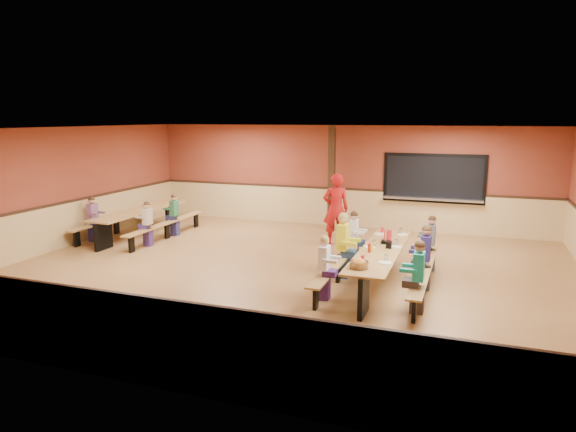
% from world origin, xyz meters
% --- Properties ---
extents(ground, '(12.00, 12.00, 0.00)m').
position_xyz_m(ground, '(0.00, 0.00, 0.00)').
color(ground, brown).
rests_on(ground, ground).
extents(room_envelope, '(12.04, 10.04, 3.02)m').
position_xyz_m(room_envelope, '(0.00, 0.00, 0.69)').
color(room_envelope, brown).
rests_on(room_envelope, ground).
extents(kitchen_pass_through, '(2.78, 0.28, 1.38)m').
position_xyz_m(kitchen_pass_through, '(2.60, 4.96, 1.49)').
color(kitchen_pass_through, black).
rests_on(kitchen_pass_through, ground).
extents(structural_post, '(0.18, 0.18, 3.00)m').
position_xyz_m(structural_post, '(-0.20, 4.40, 1.50)').
color(structural_post, black).
rests_on(structural_post, ground).
extents(cafeteria_table_main, '(1.91, 3.70, 0.74)m').
position_xyz_m(cafeteria_table_main, '(2.04, -0.28, 0.53)').
color(cafeteria_table_main, '#9E753E').
rests_on(cafeteria_table_main, ground).
extents(cafeteria_table_second, '(1.91, 3.70, 0.74)m').
position_xyz_m(cafeteria_table_second, '(-4.89, 1.79, 0.53)').
color(cafeteria_table_second, '#9E753E').
rests_on(cafeteria_table_second, ground).
extents(seated_child_white_left, '(0.35, 0.28, 1.16)m').
position_xyz_m(seated_child_white_left, '(1.22, -1.32, 0.58)').
color(seated_child_white_left, white).
rests_on(seated_child_white_left, ground).
extents(seated_adult_yellow, '(0.43, 0.35, 1.32)m').
position_xyz_m(seated_adult_yellow, '(1.22, 0.06, 0.66)').
color(seated_adult_yellow, yellow).
rests_on(seated_adult_yellow, ground).
extents(seated_child_grey_left, '(0.36, 0.29, 1.18)m').
position_xyz_m(seated_child_grey_left, '(1.22, 1.05, 0.59)').
color(seated_child_grey_left, silver).
rests_on(seated_child_grey_left, ground).
extents(seated_child_teal_right, '(0.38, 0.31, 1.23)m').
position_xyz_m(seated_child_teal_right, '(2.87, -1.41, 0.61)').
color(seated_child_teal_right, teal).
rests_on(seated_child_teal_right, ground).
extents(seated_child_navy_right, '(0.38, 0.31, 1.23)m').
position_xyz_m(seated_child_navy_right, '(2.87, -0.13, 0.62)').
color(seated_child_navy_right, '#20194E').
rests_on(seated_child_navy_right, ground).
extents(seated_child_char_right, '(0.35, 0.29, 1.17)m').
position_xyz_m(seated_child_char_right, '(2.87, 1.19, 0.59)').
color(seated_child_char_right, '#4F5159').
rests_on(seated_child_char_right, ground).
extents(seated_child_purple_sec, '(0.35, 0.29, 1.18)m').
position_xyz_m(seated_child_purple_sec, '(-5.72, 0.86, 0.59)').
color(seated_child_purple_sec, '#784E74').
rests_on(seated_child_purple_sec, ground).
extents(seated_child_green_sec, '(0.33, 0.27, 1.14)m').
position_xyz_m(seated_child_green_sec, '(-4.07, 2.18, 0.57)').
color(seated_child_green_sec, '#286541').
rests_on(seated_child_green_sec, ground).
extents(seated_child_tan_sec, '(0.33, 0.27, 1.13)m').
position_xyz_m(seated_child_tan_sec, '(-4.07, 0.93, 0.56)').
color(seated_child_tan_sec, '#AC9E8B').
rests_on(seated_child_tan_sec, ground).
extents(standing_woman, '(0.79, 0.67, 1.84)m').
position_xyz_m(standing_woman, '(0.37, 2.72, 0.92)').
color(standing_woman, '#AD1314').
rests_on(standing_woman, ground).
extents(punch_pitcher, '(0.16, 0.16, 0.22)m').
position_xyz_m(punch_pitcher, '(2.06, 0.48, 0.85)').
color(punch_pitcher, red).
rests_on(punch_pitcher, cafeteria_table_main).
extents(chip_bowl, '(0.32, 0.32, 0.15)m').
position_xyz_m(chip_bowl, '(1.91, -1.62, 0.81)').
color(chip_bowl, '#FF9D28').
rests_on(chip_bowl, cafeteria_table_main).
extents(napkin_dispenser, '(0.10, 0.14, 0.13)m').
position_xyz_m(napkin_dispenser, '(2.17, -0.10, 0.80)').
color(napkin_dispenser, black).
rests_on(napkin_dispenser, cafeteria_table_main).
extents(condiment_mustard, '(0.06, 0.06, 0.17)m').
position_xyz_m(condiment_mustard, '(1.91, -0.54, 0.82)').
color(condiment_mustard, yellow).
rests_on(condiment_mustard, cafeteria_table_main).
extents(condiment_ketchup, '(0.06, 0.06, 0.17)m').
position_xyz_m(condiment_ketchup, '(1.88, -0.55, 0.82)').
color(condiment_ketchup, '#B2140F').
rests_on(condiment_ketchup, cafeteria_table_main).
extents(table_paddle, '(0.16, 0.16, 0.56)m').
position_xyz_m(table_paddle, '(2.05, 0.23, 0.88)').
color(table_paddle, black).
rests_on(table_paddle, cafeteria_table_main).
extents(place_settings, '(0.65, 3.30, 0.11)m').
position_xyz_m(place_settings, '(2.04, -0.28, 0.80)').
color(place_settings, beige).
rests_on(place_settings, cafeteria_table_main).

